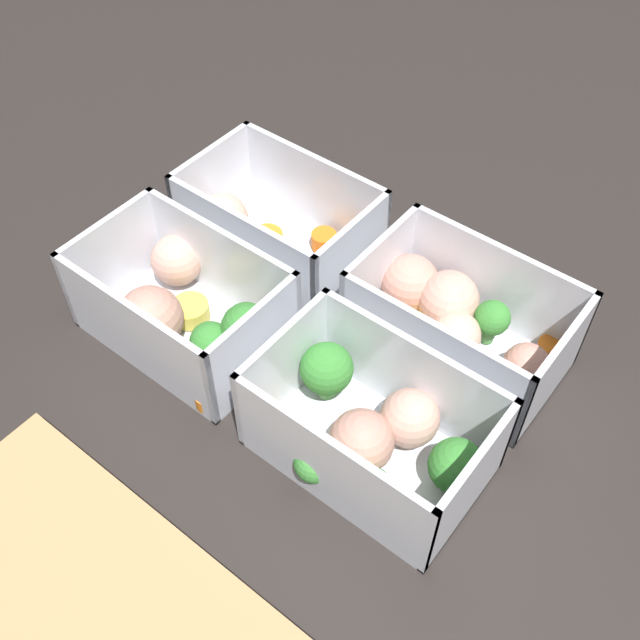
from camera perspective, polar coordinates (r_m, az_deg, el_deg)
name	(u,v)px	position (r m, az deg, el deg)	size (l,w,h in m)	color
ground_plane	(320,343)	(0.60, 0.00, -1.74)	(4.00, 4.00, 0.00)	#282321
container_near_left	(445,321)	(0.59, 9.52, -0.10)	(0.17, 0.11, 0.08)	silver
container_near_right	(271,229)	(0.65, -3.73, 6.94)	(0.16, 0.10, 0.08)	silver
container_far_left	(374,431)	(0.52, 4.15, -8.40)	(0.16, 0.11, 0.08)	silver
container_far_right	(185,309)	(0.59, -10.25, 0.86)	(0.16, 0.12, 0.08)	silver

